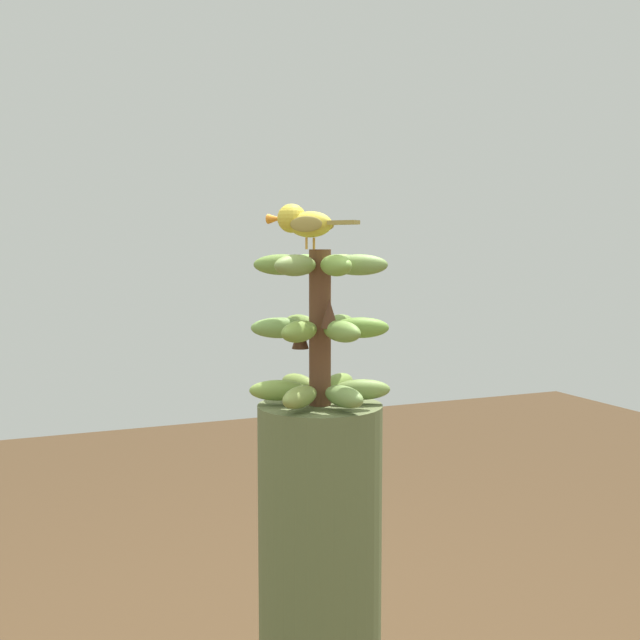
# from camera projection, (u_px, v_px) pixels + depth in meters

# --- Properties ---
(banana_tree) EXTENTS (0.26, 0.26, 0.93)m
(banana_tree) POSITION_uv_depth(u_px,v_px,m) (320.00, 619.00, 1.66)
(banana_tree) COLOR #5B663D
(banana_tree) RESTS_ON ground
(banana_bunch) EXTENTS (0.30, 0.29, 0.32)m
(banana_bunch) POSITION_uv_depth(u_px,v_px,m) (320.00, 328.00, 1.60)
(banana_bunch) COLOR brown
(banana_bunch) RESTS_ON banana_tree
(perched_bird) EXTENTS (0.18, 0.14, 0.09)m
(perched_bird) POSITION_uv_depth(u_px,v_px,m) (303.00, 222.00, 1.55)
(perched_bird) COLOR #C68933
(perched_bird) RESTS_ON banana_bunch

